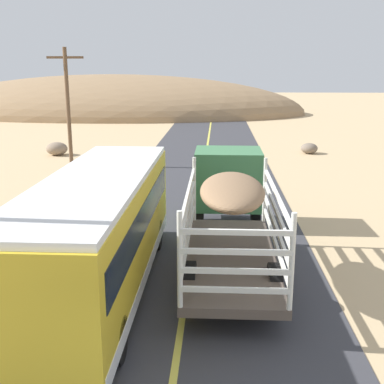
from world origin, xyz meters
name	(u,v)px	position (x,y,z in m)	size (l,w,h in m)	color
livestock_truck	(229,193)	(1.22, 11.64, 1.79)	(2.53, 9.70, 3.02)	#3F7F4C
bus	(99,231)	(-2.31, 7.63, 1.75)	(2.54, 10.00, 3.21)	gold
power_pole_mid	(68,103)	(-8.32, 24.96, 3.85)	(2.20, 0.24, 7.14)	brown
boulder_near_shoulder	(57,149)	(-10.45, 28.63, 0.46)	(1.48, 1.39, 0.91)	#84705B
boulder_mid_field	(309,148)	(7.33, 30.24, 0.37)	(1.19, 1.18, 0.75)	#756656
distant_hill	(113,113)	(-13.41, 60.98, 0.00)	(51.35, 25.35, 10.29)	#957553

